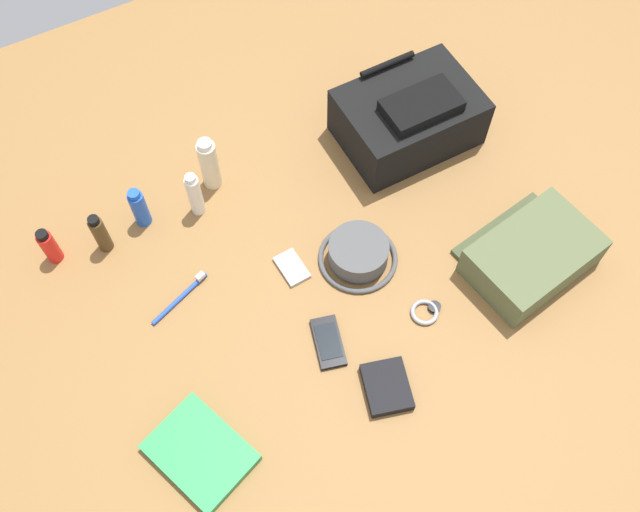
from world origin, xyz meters
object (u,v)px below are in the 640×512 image
deodorant_spray (139,208)px  paperback_novel (200,453)px  media_player (292,268)px  toothbrush (183,295)px  toiletry_pouch (531,255)px  bucket_hat (358,254)px  sunscreen_spray (49,246)px  toothpaste_tube (195,195)px  cologne_bottle (100,234)px  lotion_bottle (209,164)px  cell_phone (328,342)px  wallet (387,387)px  backpack (409,117)px  wristwatch (426,311)px

deodorant_spray → paperback_novel: size_ratio=0.50×
media_player → toothbrush: (-0.24, 0.05, 0.00)m
toiletry_pouch → bucket_hat: (-0.33, 0.20, -0.02)m
sunscreen_spray → toothpaste_tube: size_ratio=0.78×
bucket_hat → toothpaste_tube: size_ratio=1.35×
bucket_hat → paperback_novel: bearing=-155.0°
sunscreen_spray → media_player: 0.54m
toothpaste_tube → toothbrush: 0.24m
deodorant_spray → toothbrush: 0.23m
bucket_hat → toothpaste_tube: (-0.26, 0.30, 0.04)m
cologne_bottle → lotion_bottle: lotion_bottle is taller
deodorant_spray → paperback_novel: deodorant_spray is taller
cell_phone → media_player: bearing=85.4°
bucket_hat → sunscreen_spray: sunscreen_spray is taller
lotion_bottle → paperback_novel: (-0.29, -0.58, -0.06)m
cologne_bottle → deodorant_spray: (0.10, 0.02, -0.00)m
media_player → wallet: (0.04, -0.34, 0.01)m
sunscreen_spray → toothpaste_tube: bearing=-6.6°
backpack → toothpaste_tube: 0.55m
cologne_bottle → cell_phone: size_ratio=0.94×
deodorant_spray → toiletry_pouch: bearing=-36.3°
backpack → cologne_bottle: bearing=175.7°
toiletry_pouch → bucket_hat: 0.38m
toothbrush → lotion_bottle: bearing=53.0°
deodorant_spray → lotion_bottle: (0.19, 0.02, 0.02)m
cell_phone → bucket_hat: bearing=42.9°
wristwatch → deodorant_spray: bearing=131.0°
deodorant_spray → wristwatch: deodorant_spray is taller
toiletry_pouch → media_player: toiletry_pouch is taller
toiletry_pouch → cell_phone: size_ratio=2.37×
paperback_novel → sunscreen_spray: bearing=100.6°
backpack → toiletry_pouch: (0.04, -0.44, -0.03)m
backpack → cologne_bottle: size_ratio=2.71×
deodorant_spray → wallet: deodorant_spray is taller
sunscreen_spray → wristwatch: bearing=-38.3°
cologne_bottle → paperback_novel: cologne_bottle is taller
media_player → cologne_bottle: bearing=143.4°
toothpaste_tube → toothbrush: (-0.12, -0.19, -0.06)m
lotion_bottle → cell_phone: (0.04, -0.50, -0.07)m
bucket_hat → toothbrush: bucket_hat is taller
toothpaste_tube → wristwatch: 0.59m
toothpaste_tube → lotion_bottle: 0.08m
cell_phone → wristwatch: 0.23m
sunscreen_spray → lotion_bottle: bearing=2.3°
sunscreen_spray → toiletry_pouch: bearing=-29.8°
backpack → toiletry_pouch: size_ratio=1.08×
lotion_bottle → cell_phone: size_ratio=1.22×
cologne_bottle → toiletry_pouch: bearing=-31.6°
backpack → toothbrush: backpack is taller
deodorant_spray → toothpaste_tube: size_ratio=0.87×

